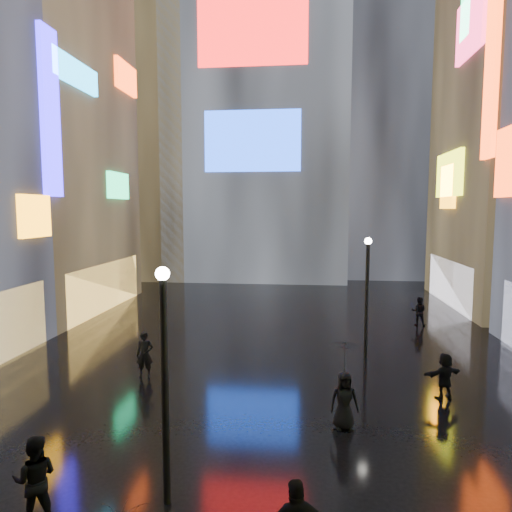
# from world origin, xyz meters

# --- Properties ---
(ground) EXTENTS (140.00, 140.00, 0.00)m
(ground) POSITION_xyz_m (0.00, 20.00, 0.00)
(ground) COLOR black
(ground) RESTS_ON ground
(building_left_far) EXTENTS (10.28, 12.00, 22.00)m
(building_left_far) POSITION_xyz_m (-15.98, 26.00, 10.98)
(building_left_far) COLOR black
(building_left_far) RESTS_ON ground
(tower_main) EXTENTS (16.00, 14.20, 42.00)m
(tower_main) POSITION_xyz_m (-3.00, 43.97, 21.01)
(tower_main) COLOR black
(tower_main) RESTS_ON ground
(tower_flank_right) EXTENTS (12.00, 12.00, 34.00)m
(tower_flank_right) POSITION_xyz_m (9.00, 46.00, 17.00)
(tower_flank_right) COLOR black
(tower_flank_right) RESTS_ON ground
(tower_flank_left) EXTENTS (10.00, 10.00, 26.00)m
(tower_flank_left) POSITION_xyz_m (-14.00, 42.00, 13.00)
(tower_flank_left) COLOR black
(tower_flank_left) RESTS_ON ground
(lamp_near) EXTENTS (0.30, 0.30, 5.20)m
(lamp_near) POSITION_xyz_m (-1.49, 7.75, 2.94)
(lamp_near) COLOR black
(lamp_near) RESTS_ON ground
(lamp_far) EXTENTS (0.30, 0.30, 5.20)m
(lamp_far) POSITION_xyz_m (4.07, 18.11, 2.94)
(lamp_far) COLOR black
(lamp_far) RESTS_ON ground
(pedestrian_1) EXTENTS (1.05, 0.93, 1.81)m
(pedestrian_1) POSITION_xyz_m (-3.98, 6.91, 0.90)
(pedestrian_1) COLOR black
(pedestrian_1) RESTS_ON ground
(pedestrian_4) EXTENTS (0.89, 0.64, 1.68)m
(pedestrian_4) POSITION_xyz_m (2.62, 11.61, 0.84)
(pedestrian_4) COLOR black
(pedestrian_4) RESTS_ON ground
(pedestrian_5) EXTENTS (1.51, 1.01, 1.56)m
(pedestrian_5) POSITION_xyz_m (6.17, 14.14, 0.78)
(pedestrian_5) COLOR black
(pedestrian_5) RESTS_ON ground
(pedestrian_6) EXTENTS (0.69, 0.50, 1.74)m
(pedestrian_6) POSITION_xyz_m (-4.58, 14.98, 0.87)
(pedestrian_6) COLOR black
(pedestrian_6) RESTS_ON ground
(pedestrian_7) EXTENTS (0.89, 0.76, 1.57)m
(pedestrian_7) POSITION_xyz_m (7.71, 24.11, 0.78)
(pedestrian_7) COLOR black
(pedestrian_7) RESTS_ON ground
(umbrella_2) EXTENTS (1.34, 1.35, 0.93)m
(umbrella_2) POSITION_xyz_m (2.62, 11.61, 2.15)
(umbrella_2) COLOR black
(umbrella_2) RESTS_ON pedestrian_4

